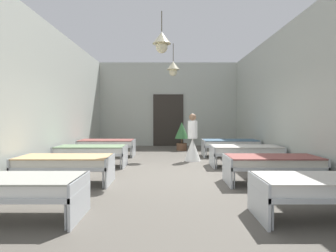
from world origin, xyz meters
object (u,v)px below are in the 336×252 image
(bed_right_row_2, at_px, (245,151))
(nurse_near_aisle, at_px, (192,144))
(bed_left_row_0, at_px, (10,187))
(potted_plant, at_px, (181,133))
(bed_right_row_1, at_px, (272,163))
(bed_right_row_3, at_px, (229,144))
(bed_left_row_3, at_px, (106,144))
(bed_left_row_2, at_px, (91,151))
(bed_left_row_1, at_px, (64,163))
(bed_right_row_0, at_px, (326,187))

(bed_right_row_2, bearing_deg, nurse_near_aisle, 145.08)
(bed_left_row_0, height_order, potted_plant, potted_plant)
(bed_right_row_1, height_order, bed_right_row_3, same)
(bed_left_row_0, xyz_separation_m, bed_right_row_3, (4.27, 5.70, 0.00))
(bed_right_row_2, bearing_deg, bed_left_row_3, 156.01)
(bed_left_row_2, relative_size, bed_right_row_3, 1.00)
(bed_right_row_3, xyz_separation_m, potted_plant, (-1.59, 1.62, 0.25))
(bed_right_row_2, relative_size, bed_left_row_3, 1.00)
(bed_right_row_1, bearing_deg, bed_left_row_3, 138.33)
(bed_left_row_3, xyz_separation_m, bed_right_row_3, (4.27, 0.00, 0.00))
(bed_left_row_1, xyz_separation_m, potted_plant, (2.68, 5.42, 0.25))
(bed_left_row_2, xyz_separation_m, bed_left_row_3, (0.00, 1.90, 0.00))
(bed_left_row_1, distance_m, bed_right_row_2, 4.67)
(bed_left_row_0, distance_m, bed_right_row_2, 5.72)
(potted_plant, bearing_deg, nurse_near_aisle, -85.36)
(bed_left_row_1, relative_size, bed_left_row_3, 1.00)
(potted_plant, bearing_deg, bed_left_row_0, -110.12)
(bed_left_row_1, relative_size, nurse_near_aisle, 1.28)
(bed_left_row_0, bearing_deg, bed_right_row_0, 0.00)
(bed_right_row_3, distance_m, potted_plant, 2.28)
(bed_right_row_1, distance_m, bed_left_row_3, 5.72)
(bed_right_row_0, xyz_separation_m, potted_plant, (-1.59, 7.32, 0.25))
(nurse_near_aisle, bearing_deg, bed_right_row_1, 81.33)
(bed_right_row_2, bearing_deg, bed_left_row_2, 180.00)
(bed_left_row_1, bearing_deg, bed_right_row_0, -23.99)
(bed_right_row_0, distance_m, potted_plant, 7.49)
(bed_left_row_1, relative_size, bed_right_row_2, 1.00)
(bed_right_row_3, height_order, potted_plant, potted_plant)
(bed_right_row_1, distance_m, bed_left_row_2, 4.67)
(bed_left_row_0, relative_size, bed_left_row_1, 1.00)
(bed_right_row_2, xyz_separation_m, nurse_near_aisle, (-1.38, 0.97, 0.09))
(nurse_near_aisle, bearing_deg, bed_right_row_0, 71.75)
(bed_left_row_1, height_order, bed_left_row_2, same)
(bed_right_row_0, xyz_separation_m, bed_right_row_1, (0.00, 1.90, 0.00))
(bed_left_row_1, bearing_deg, bed_left_row_2, 90.00)
(bed_left_row_0, distance_m, bed_left_row_2, 3.80)
(bed_right_row_1, bearing_deg, bed_right_row_3, 90.00)
(bed_left_row_0, relative_size, bed_right_row_0, 1.00)
(bed_right_row_0, height_order, bed_right_row_1, same)
(nurse_near_aisle, bearing_deg, bed_right_row_3, 179.58)
(bed_left_row_0, relative_size, bed_left_row_2, 1.00)
(bed_right_row_2, relative_size, potted_plant, 1.66)
(bed_left_row_0, bearing_deg, nurse_near_aisle, 58.80)
(bed_right_row_3, bearing_deg, bed_left_row_3, 180.00)
(bed_left_row_3, bearing_deg, bed_right_row_2, -23.99)
(bed_left_row_0, xyz_separation_m, potted_plant, (2.68, 7.32, 0.25))
(bed_right_row_2, distance_m, nurse_near_aisle, 1.69)
(bed_right_row_0, relative_size, nurse_near_aisle, 1.28)
(bed_left_row_0, bearing_deg, bed_right_row_2, 41.67)
(bed_left_row_1, bearing_deg, bed_right_row_2, 23.99)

